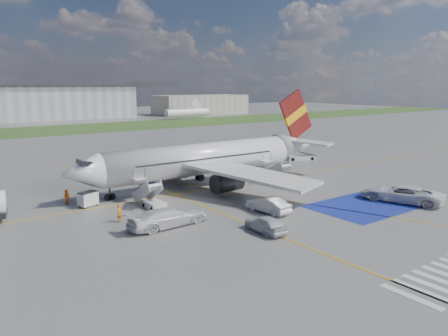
{
  "coord_description": "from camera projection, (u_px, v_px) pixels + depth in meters",
  "views": [
    {
      "loc": [
        -29.46,
        -30.89,
        12.56
      ],
      "look_at": [
        -1.51,
        7.08,
        3.5
      ],
      "focal_mm": 35.0,
      "sensor_mm": 36.0,
      "label": 1
    }
  ],
  "objects": [
    {
      "name": "crew_fwd",
      "position": [
        119.0,
        213.0,
        40.41
      ],
      "size": [
        0.72,
        0.64,
        1.65
      ],
      "primitive_type": "imported",
      "rotation": [
        0.0,
        0.0,
        0.52
      ],
      "color": "orange",
      "rests_on": "ground"
    },
    {
      "name": "grass_strip",
      "position": [
        38.0,
        131.0,
        119.08
      ],
      "size": [
        400.0,
        30.0,
        0.01
      ],
      "primitive_type": "cube",
      "color": "#2D4C1E",
      "rests_on": "ground"
    },
    {
      "name": "car_silver_a",
      "position": [
        265.0,
        224.0,
        37.57
      ],
      "size": [
        1.97,
        4.44,
        1.49
      ],
      "primitive_type": "imported",
      "rotation": [
        0.0,
        0.0,
        3.09
      ],
      "color": "silver",
      "rests_on": "ground"
    },
    {
      "name": "crosswalk",
      "position": [
        446.0,
        279.0,
        28.67
      ],
      "size": [
        9.0,
        4.0,
        0.01
      ],
      "color": "silver",
      "rests_on": "ground"
    },
    {
      "name": "airliner",
      "position": [
        211.0,
        158.0,
        55.26
      ],
      "size": [
        36.81,
        32.95,
        11.92
      ],
      "color": "silver",
      "rests_on": "ground"
    },
    {
      "name": "taxiway_line_diag",
      "position": [
        210.0,
        188.0,
        53.44
      ],
      "size": [
        20.71,
        56.45,
        0.01
      ],
      "primitive_type": "cube",
      "rotation": [
        0.0,
        0.0,
        0.35
      ],
      "color": "gold",
      "rests_on": "ground"
    },
    {
      "name": "crew_aft",
      "position": [
        251.0,
        178.0,
        55.5
      ],
      "size": [
        0.9,
        1.0,
        1.63
      ],
      "primitive_type": "imported",
      "rotation": [
        0.0,
        0.0,
        2.24
      ],
      "color": "orange",
      "rests_on": "ground"
    },
    {
      "name": "van_white_a",
      "position": [
        401.0,
        191.0,
        47.16
      ],
      "size": [
        4.83,
        7.03,
        2.41
      ],
      "primitive_type": "imported",
      "rotation": [
        0.0,
        0.0,
        3.46
      ],
      "color": "white",
      "rests_on": "ground"
    },
    {
      "name": "taxiway_line_cross",
      "position": [
        320.0,
        252.0,
        33.13
      ],
      "size": [
        0.2,
        60.0,
        0.01
      ],
      "primitive_type": "cube",
      "color": "gold",
      "rests_on": "ground"
    },
    {
      "name": "terminal_east",
      "position": [
        201.0,
        104.0,
        188.09
      ],
      "size": [
        40.0,
        16.0,
        8.0
      ],
      "primitive_type": "cube",
      "color": "gray",
      "rests_on": "ground"
    },
    {
      "name": "staging_box",
      "position": [
        372.0,
        204.0,
        46.61
      ],
      "size": [
        14.0,
        8.0,
        0.01
      ],
      "primitive_type": "cube",
      "color": "navy",
      "rests_on": "ground"
    },
    {
      "name": "airstairs_fwd",
      "position": [
        153.0,
        201.0,
        45.19
      ],
      "size": [
        1.9,
        5.2,
        3.6
      ],
      "color": "silver",
      "rests_on": "ground"
    },
    {
      "name": "belt_loader",
      "position": [
        301.0,
        158.0,
        73.51
      ],
      "size": [
        5.03,
        3.37,
        1.47
      ],
      "rotation": [
        0.0,
        0.0,
        -0.44
      ],
      "color": "silver",
      "rests_on": "ground"
    },
    {
      "name": "gpu_cart",
      "position": [
        88.0,
        200.0,
        45.49
      ],
      "size": [
        2.18,
        1.75,
        1.59
      ],
      "rotation": [
        0.0,
        0.0,
        0.33
      ],
      "color": "silver",
      "rests_on": "ground"
    },
    {
      "name": "car_silver_b",
      "position": [
        268.0,
        205.0,
        43.36
      ],
      "size": [
        2.09,
        4.97,
        1.6
      ],
      "primitive_type": "imported",
      "rotation": [
        0.0,
        0.0,
        3.23
      ],
      "color": "#B5B7BC",
      "rests_on": "ground"
    },
    {
      "name": "ground",
      "position": [
        278.0,
        211.0,
        43.95
      ],
      "size": [
        400.0,
        400.0,
        0.0
      ],
      "primitive_type": "plane",
      "color": "#60605E",
      "rests_on": "ground"
    },
    {
      "name": "taxiway_line_main",
      "position": [
        210.0,
        188.0,
        53.44
      ],
      "size": [
        120.0,
        0.2,
        0.01
      ],
      "primitive_type": "cube",
      "color": "gold",
      "rests_on": "ground"
    },
    {
      "name": "airstairs_aft",
      "position": [
        282.0,
        179.0,
        55.96
      ],
      "size": [
        1.9,
        5.2,
        3.6
      ],
      "color": "silver",
      "rests_on": "ground"
    },
    {
      "name": "terminal_centre",
      "position": [
        66.0,
        102.0,
        161.23
      ],
      "size": [
        48.0,
        18.0,
        12.0
      ],
      "primitive_type": "cube",
      "color": "gray",
      "rests_on": "ground"
    },
    {
      "name": "van_white_b",
      "position": [
        168.0,
        214.0,
        39.06
      ],
      "size": [
        5.89,
        2.59,
        2.27
      ],
      "primitive_type": "imported",
      "rotation": [
        0.0,
        0.0,
        1.61
      ],
      "color": "silver",
      "rests_on": "ground"
    },
    {
      "name": "crew_nose",
      "position": [
        66.0,
        197.0,
        45.96
      ],
      "size": [
        0.78,
        0.92,
        1.67
      ],
      "primitive_type": "imported",
      "rotation": [
        0.0,
        0.0,
        -1.38
      ],
      "color": "orange",
      "rests_on": "ground"
    }
  ]
}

